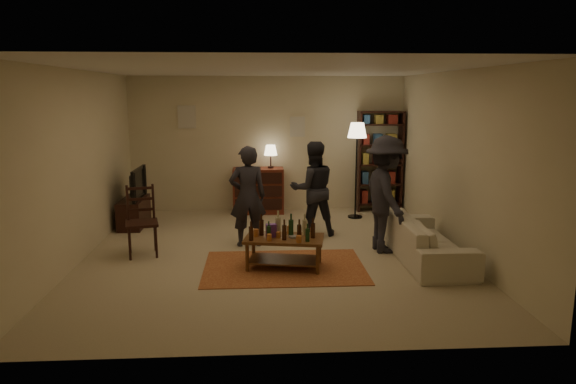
{
  "coord_description": "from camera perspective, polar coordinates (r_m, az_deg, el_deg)",
  "views": [
    {
      "loc": [
        -0.21,
        -7.37,
        2.38
      ],
      "look_at": [
        0.24,
        0.1,
        0.92
      ],
      "focal_mm": 32.0,
      "sensor_mm": 36.0,
      "label": 1
    }
  ],
  "objects": [
    {
      "name": "rug",
      "position": [
        7.15,
        -0.41,
        -8.36
      ],
      "size": [
        2.2,
        1.5,
        0.01
      ],
      "primitive_type": "cube",
      "color": "#954020",
      "rests_on": "ground"
    },
    {
      "name": "person_by_sofa",
      "position": [
        7.81,
        10.8,
        -0.27
      ],
      "size": [
        0.77,
        1.2,
        1.76
      ],
      "primitive_type": "imported",
      "rotation": [
        0.0,
        0.0,
        1.68
      ],
      "color": "#25242B",
      "rests_on": "ground"
    },
    {
      "name": "person_right",
      "position": [
        8.57,
        2.78,
        0.35
      ],
      "size": [
        0.86,
        0.71,
        1.59
      ],
      "primitive_type": "imported",
      "rotation": [
        0.0,
        0.0,
        3.3
      ],
      "color": "#222329",
      "rests_on": "ground"
    },
    {
      "name": "dresser",
      "position": [
        10.26,
        -3.27,
        0.3
      ],
      "size": [
        1.0,
        0.5,
        1.36
      ],
      "color": "maroon",
      "rests_on": "ground"
    },
    {
      "name": "coffee_table",
      "position": [
        7.04,
        -0.44,
        -5.39
      ],
      "size": [
        1.15,
        0.76,
        0.78
      ],
      "rotation": [
        0.0,
        0.0,
        -0.18
      ],
      "color": "brown",
      "rests_on": "ground"
    },
    {
      "name": "bookshelf",
      "position": [
        10.53,
        10.11,
        3.5
      ],
      "size": [
        0.9,
        0.34,
        2.02
      ],
      "color": "black",
      "rests_on": "ground"
    },
    {
      "name": "dining_chair",
      "position": [
        7.89,
        -15.97,
        -2.77
      ],
      "size": [
        0.55,
        0.55,
        1.06
      ],
      "rotation": [
        0.0,
        0.0,
        0.24
      ],
      "color": "black",
      "rests_on": "ground"
    },
    {
      "name": "floor",
      "position": [
        7.74,
        -1.71,
        -6.88
      ],
      "size": [
        6.0,
        6.0,
        0.0
      ],
      "primitive_type": "plane",
      "color": "#C6B793",
      "rests_on": "ground"
    },
    {
      "name": "room_shell",
      "position": [
        10.37,
        -5.9,
        7.83
      ],
      "size": [
        6.0,
        6.0,
        6.0
      ],
      "color": "beige",
      "rests_on": "ground"
    },
    {
      "name": "sofa",
      "position": [
        7.66,
        15.12,
        -5.1
      ],
      "size": [
        0.81,
        2.08,
        0.61
      ],
      "primitive_type": "imported",
      "rotation": [
        0.0,
        0.0,
        1.57
      ],
      "color": "beige",
      "rests_on": "ground"
    },
    {
      "name": "floor_lamp",
      "position": [
        9.77,
        7.68,
        6.07
      ],
      "size": [
        0.36,
        0.36,
        1.82
      ],
      "color": "black",
      "rests_on": "ground"
    },
    {
      "name": "tv_stand",
      "position": [
        9.64,
        -16.75,
        -1.4
      ],
      "size": [
        0.4,
        1.0,
        1.06
      ],
      "color": "black",
      "rests_on": "ground"
    },
    {
      "name": "person_left",
      "position": [
        7.99,
        -4.49,
        -0.49
      ],
      "size": [
        0.62,
        0.45,
        1.58
      ],
      "primitive_type": "imported",
      "rotation": [
        0.0,
        0.0,
        3.28
      ],
      "color": "#232229",
      "rests_on": "ground"
    }
  ]
}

